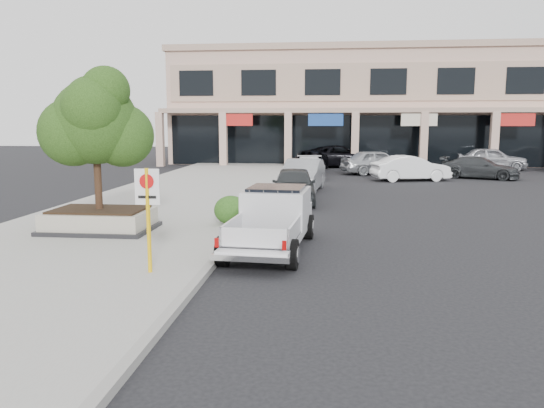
{
  "coord_description": "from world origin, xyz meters",
  "views": [
    {
      "loc": [
        1.22,
        -13.19,
        3.43
      ],
      "look_at": [
        -0.41,
        1.5,
        1.14
      ],
      "focal_mm": 35.0,
      "sensor_mm": 36.0,
      "label": 1
    }
  ],
  "objects_px": {
    "no_parking_sign": "(148,206)",
    "pickup_truck": "(271,221)",
    "planter": "(100,220)",
    "curb_car_d": "(309,161)",
    "lot_car_a": "(377,162)",
    "curb_car_c": "(309,167)",
    "planter_tree": "(102,123)",
    "lot_car_d": "(341,156)",
    "curb_car_b": "(303,175)",
    "lot_car_e": "(492,158)",
    "lot_car_b": "(411,168)",
    "curb_car_a": "(294,185)",
    "lot_car_c": "(480,168)"
  },
  "relations": [
    {
      "from": "curb_car_d",
      "to": "lot_car_c",
      "type": "xyz_separation_m",
      "value": [
        10.63,
        -4.03,
        -0.05
      ]
    },
    {
      "from": "curb_car_c",
      "to": "lot_car_e",
      "type": "relative_size",
      "value": 0.95
    },
    {
      "from": "lot_car_a",
      "to": "lot_car_e",
      "type": "height_order",
      "value": "lot_car_e"
    },
    {
      "from": "curb_car_c",
      "to": "curb_car_d",
      "type": "xyz_separation_m",
      "value": [
        -0.19,
        4.97,
        0.05
      ]
    },
    {
      "from": "curb_car_b",
      "to": "lot_car_d",
      "type": "distance_m",
      "value": 14.89
    },
    {
      "from": "curb_car_d",
      "to": "lot_car_a",
      "type": "relative_size",
      "value": 1.07
    },
    {
      "from": "lot_car_a",
      "to": "lot_car_c",
      "type": "distance_m",
      "value": 6.37
    },
    {
      "from": "no_parking_sign",
      "to": "pickup_truck",
      "type": "relative_size",
      "value": 0.44
    },
    {
      "from": "curb_car_a",
      "to": "lot_car_a",
      "type": "bearing_deg",
      "value": 67.07
    },
    {
      "from": "planter",
      "to": "lot_car_b",
      "type": "xyz_separation_m",
      "value": [
        11.67,
        16.65,
        0.27
      ]
    },
    {
      "from": "curb_car_b",
      "to": "lot_car_b",
      "type": "height_order",
      "value": "curb_car_b"
    },
    {
      "from": "no_parking_sign",
      "to": "lot_car_a",
      "type": "relative_size",
      "value": 0.48
    },
    {
      "from": "curb_car_d",
      "to": "lot_car_c",
      "type": "bearing_deg",
      "value": -15.93
    },
    {
      "from": "planter",
      "to": "lot_car_b",
      "type": "height_order",
      "value": "lot_car_b"
    },
    {
      "from": "curb_car_a",
      "to": "lot_car_c",
      "type": "bearing_deg",
      "value": 42.62
    },
    {
      "from": "planter",
      "to": "planter_tree",
      "type": "bearing_deg",
      "value": 48.97
    },
    {
      "from": "no_parking_sign",
      "to": "planter_tree",
      "type": "bearing_deg",
      "value": 123.54
    },
    {
      "from": "curb_car_a",
      "to": "lot_car_e",
      "type": "distance_m",
      "value": 21.86
    },
    {
      "from": "planter",
      "to": "curb_car_d",
      "type": "xyz_separation_m",
      "value": [
        5.45,
        22.41,
        0.24
      ]
    },
    {
      "from": "pickup_truck",
      "to": "lot_car_a",
      "type": "distance_m",
      "value": 22.29
    },
    {
      "from": "curb_car_a",
      "to": "curb_car_d",
      "type": "bearing_deg",
      "value": 86.29
    },
    {
      "from": "no_parking_sign",
      "to": "curb_car_d",
      "type": "bearing_deg",
      "value": 84.86
    },
    {
      "from": "curb_car_c",
      "to": "no_parking_sign",
      "type": "bearing_deg",
      "value": -98.09
    },
    {
      "from": "curb_car_c",
      "to": "curb_car_b",
      "type": "bearing_deg",
      "value": -91.47
    },
    {
      "from": "planter",
      "to": "lot_car_d",
      "type": "height_order",
      "value": "lot_car_d"
    },
    {
      "from": "curb_car_c",
      "to": "lot_car_c",
      "type": "relative_size",
      "value": 1.01
    },
    {
      "from": "curb_car_b",
      "to": "lot_car_e",
      "type": "height_order",
      "value": "lot_car_e"
    },
    {
      "from": "lot_car_b",
      "to": "curb_car_d",
      "type": "bearing_deg",
      "value": 32.5
    },
    {
      "from": "curb_car_c",
      "to": "lot_car_e",
      "type": "distance_m",
      "value": 14.86
    },
    {
      "from": "planter",
      "to": "pickup_truck",
      "type": "distance_m",
      "value": 5.59
    },
    {
      "from": "lot_car_a",
      "to": "lot_car_b",
      "type": "relative_size",
      "value": 1.06
    },
    {
      "from": "no_parking_sign",
      "to": "curb_car_c",
      "type": "relative_size",
      "value": 0.5
    },
    {
      "from": "planter",
      "to": "curb_car_c",
      "type": "distance_m",
      "value": 18.33
    },
    {
      "from": "lot_car_d",
      "to": "lot_car_e",
      "type": "relative_size",
      "value": 1.23
    },
    {
      "from": "curb_car_c",
      "to": "lot_car_c",
      "type": "xyz_separation_m",
      "value": [
        10.44,
        0.95,
        -0.01
      ]
    },
    {
      "from": "planter",
      "to": "curb_car_d",
      "type": "height_order",
      "value": "curb_car_d"
    },
    {
      "from": "curb_car_d",
      "to": "no_parking_sign",
      "type": "bearing_deg",
      "value": -90.32
    },
    {
      "from": "planter_tree",
      "to": "curb_car_c",
      "type": "relative_size",
      "value": 0.87
    },
    {
      "from": "planter_tree",
      "to": "lot_car_a",
      "type": "xyz_separation_m",
      "value": [
        9.9,
        20.27,
        -2.6
      ]
    },
    {
      "from": "lot_car_d",
      "to": "pickup_truck",
      "type": "bearing_deg",
      "value": 167.18
    },
    {
      "from": "no_parking_sign",
      "to": "lot_car_a",
      "type": "height_order",
      "value": "no_parking_sign"
    },
    {
      "from": "no_parking_sign",
      "to": "lot_car_e",
      "type": "relative_size",
      "value": 0.47
    },
    {
      "from": "curb_car_d",
      "to": "planter_tree",
      "type": "bearing_deg",
      "value": -98.59
    },
    {
      "from": "planter",
      "to": "planter_tree",
      "type": "distance_m",
      "value": 2.95
    },
    {
      "from": "curb_car_a",
      "to": "pickup_truck",
      "type": "bearing_deg",
      "value": -93.77
    },
    {
      "from": "pickup_truck",
      "to": "lot_car_c",
      "type": "xyz_separation_m",
      "value": [
        10.67,
        19.77,
        -0.16
      ]
    },
    {
      "from": "curb_car_a",
      "to": "lot_car_d",
      "type": "distance_m",
      "value": 18.68
    },
    {
      "from": "planter",
      "to": "curb_car_a",
      "type": "bearing_deg",
      "value": 53.24
    },
    {
      "from": "curb_car_d",
      "to": "curb_car_a",
      "type": "bearing_deg",
      "value": -85.25
    },
    {
      "from": "lot_car_e",
      "to": "curb_car_b",
      "type": "bearing_deg",
      "value": 145.77
    }
  ]
}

